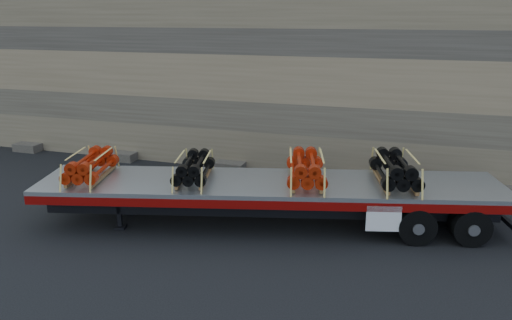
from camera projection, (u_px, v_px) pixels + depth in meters
The scene contains 7 objects.
ground at pixel (269, 224), 15.08m from camera, with size 120.00×120.00×0.00m, color black.
rock_wall at pixel (314, 82), 20.05m from camera, with size 44.00×3.00×7.00m, color #7A6B54.
trailer at pixel (269, 203), 14.92m from camera, with size 13.61×2.62×1.36m, color #B0B3B8, non-canonical shape.
bundle_front at pixel (91, 166), 14.91m from camera, with size 1.04×2.08×0.74m, color #AA2109, non-canonical shape.
bundle_midfront at pixel (194, 169), 14.75m from camera, with size 0.99×1.98×0.70m, color black, non-canonical shape.
bundle_midrear at pixel (306, 169), 14.56m from camera, with size 1.10×2.20×0.78m, color #AA2109, non-canonical shape.
bundle_rear at pixel (395, 170), 14.42m from camera, with size 1.13×2.25×0.80m, color black, non-canonical shape.
Camera 1 is at (3.86, -13.39, 6.10)m, focal length 35.00 mm.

